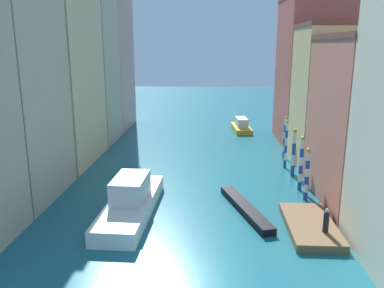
{
  "coord_description": "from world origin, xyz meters",
  "views": [
    {
      "loc": [
        2.05,
        -18.56,
        12.06
      ],
      "look_at": [
        -0.25,
        23.55,
        1.5
      ],
      "focal_mm": 36.74,
      "sensor_mm": 36.0,
      "label": 1
    }
  ],
  "objects_px": {
    "person_on_dock": "(326,221)",
    "vaporetto_white": "(131,201)",
    "mooring_pole_0": "(307,174)",
    "gondola_black": "(245,208)",
    "mooring_pole_3": "(286,144)",
    "waterfront_dock": "(310,225)",
    "mooring_pole_4": "(285,137)",
    "mooring_pole_2": "(294,152)",
    "mooring_pole_1": "(301,163)",
    "motorboat_0": "(241,126)"
  },
  "relations": [
    {
      "from": "person_on_dock",
      "to": "mooring_pole_2",
      "type": "bearing_deg",
      "value": 88.42
    },
    {
      "from": "person_on_dock",
      "to": "mooring_pole_4",
      "type": "xyz_separation_m",
      "value": [
        0.6,
        18.99,
        1.1
      ]
    },
    {
      "from": "mooring_pole_0",
      "to": "gondola_black",
      "type": "xyz_separation_m",
      "value": [
        -5.02,
        -2.61,
        -1.94
      ]
    },
    {
      "from": "person_on_dock",
      "to": "mooring_pole_0",
      "type": "relative_size",
      "value": 0.37
    },
    {
      "from": "person_on_dock",
      "to": "vaporetto_white",
      "type": "xyz_separation_m",
      "value": [
        -13.22,
        3.36,
        -0.3
      ]
    },
    {
      "from": "mooring_pole_1",
      "to": "mooring_pole_4",
      "type": "distance_m",
      "value": 10.01
    },
    {
      "from": "mooring_pole_4",
      "to": "mooring_pole_1",
      "type": "bearing_deg",
      "value": -91.91
    },
    {
      "from": "mooring_pole_3",
      "to": "gondola_black",
      "type": "height_order",
      "value": "mooring_pole_3"
    },
    {
      "from": "mooring_pole_4",
      "to": "vaporetto_white",
      "type": "bearing_deg",
      "value": -131.47
    },
    {
      "from": "mooring_pole_1",
      "to": "motorboat_0",
      "type": "height_order",
      "value": "mooring_pole_1"
    },
    {
      "from": "mooring_pole_0",
      "to": "vaporetto_white",
      "type": "xyz_separation_m",
      "value": [
        -13.48,
        -3.37,
        -1.24
      ]
    },
    {
      "from": "mooring_pole_1",
      "to": "mooring_pole_3",
      "type": "xyz_separation_m",
      "value": [
        -0.14,
        6.44,
        0.08
      ]
    },
    {
      "from": "mooring_pole_0",
      "to": "gondola_black",
      "type": "bearing_deg",
      "value": -152.52
    },
    {
      "from": "waterfront_dock",
      "to": "mooring_pole_3",
      "type": "height_order",
      "value": "mooring_pole_3"
    },
    {
      "from": "mooring_pole_3",
      "to": "gondola_black",
      "type": "distance_m",
      "value": 12.51
    },
    {
      "from": "mooring_pole_4",
      "to": "mooring_pole_2",
      "type": "bearing_deg",
      "value": -92.23
    },
    {
      "from": "mooring_pole_2",
      "to": "mooring_pole_3",
      "type": "distance_m",
      "value": 2.79
    },
    {
      "from": "mooring_pole_2",
      "to": "gondola_black",
      "type": "relative_size",
      "value": 0.55
    },
    {
      "from": "person_on_dock",
      "to": "motorboat_0",
      "type": "height_order",
      "value": "person_on_dock"
    },
    {
      "from": "mooring_pole_3",
      "to": "vaporetto_white",
      "type": "xyz_separation_m",
      "value": [
        -13.34,
        -12.06,
        -1.53
      ]
    },
    {
      "from": "vaporetto_white",
      "to": "mooring_pole_0",
      "type": "bearing_deg",
      "value": 14.05
    },
    {
      "from": "person_on_dock",
      "to": "mooring_pole_0",
      "type": "distance_m",
      "value": 6.8
    },
    {
      "from": "waterfront_dock",
      "to": "mooring_pole_2",
      "type": "xyz_separation_m",
      "value": [
        0.95,
        11.21,
        2.1
      ]
    },
    {
      "from": "person_on_dock",
      "to": "mooring_pole_3",
      "type": "height_order",
      "value": "mooring_pole_3"
    },
    {
      "from": "mooring_pole_3",
      "to": "mooring_pole_2",
      "type": "bearing_deg",
      "value": -85.26
    },
    {
      "from": "mooring_pole_0",
      "to": "mooring_pole_4",
      "type": "height_order",
      "value": "mooring_pole_4"
    },
    {
      "from": "mooring_pole_1",
      "to": "mooring_pole_0",
      "type": "bearing_deg",
      "value": -90.09
    },
    {
      "from": "person_on_dock",
      "to": "waterfront_dock",
      "type": "bearing_deg",
      "value": 112.8
    },
    {
      "from": "gondola_black",
      "to": "motorboat_0",
      "type": "distance_m",
      "value": 29.02
    },
    {
      "from": "waterfront_dock",
      "to": "mooring_pole_3",
      "type": "bearing_deg",
      "value": 87.04
    },
    {
      "from": "mooring_pole_2",
      "to": "vaporetto_white",
      "type": "xyz_separation_m",
      "value": [
        -13.57,
        -9.29,
        -1.39
      ]
    },
    {
      "from": "person_on_dock",
      "to": "motorboat_0",
      "type": "bearing_deg",
      "value": 95.4
    },
    {
      "from": "person_on_dock",
      "to": "mooring_pole_2",
      "type": "distance_m",
      "value": 12.69
    },
    {
      "from": "person_on_dock",
      "to": "vaporetto_white",
      "type": "relative_size",
      "value": 0.14
    },
    {
      "from": "mooring_pole_2",
      "to": "gondola_black",
      "type": "height_order",
      "value": "mooring_pole_2"
    },
    {
      "from": "waterfront_dock",
      "to": "mooring_pole_2",
      "type": "height_order",
      "value": "mooring_pole_2"
    },
    {
      "from": "waterfront_dock",
      "to": "motorboat_0",
      "type": "bearing_deg",
      "value": 94.56
    },
    {
      "from": "mooring_pole_0",
      "to": "gondola_black",
      "type": "relative_size",
      "value": 0.52
    },
    {
      "from": "waterfront_dock",
      "to": "vaporetto_white",
      "type": "distance_m",
      "value": 12.78
    },
    {
      "from": "mooring_pole_3",
      "to": "vaporetto_white",
      "type": "distance_m",
      "value": 18.05
    },
    {
      "from": "gondola_black",
      "to": "motorboat_0",
      "type": "relative_size",
      "value": 1.26
    },
    {
      "from": "mooring_pole_0",
      "to": "vaporetto_white",
      "type": "bearing_deg",
      "value": -165.95
    },
    {
      "from": "mooring_pole_0",
      "to": "mooring_pole_4",
      "type": "xyz_separation_m",
      "value": [
        0.34,
        12.26,
        0.16
      ]
    },
    {
      "from": "vaporetto_white",
      "to": "gondola_black",
      "type": "relative_size",
      "value": 1.34
    },
    {
      "from": "person_on_dock",
      "to": "mooring_pole_2",
      "type": "relative_size",
      "value": 0.35
    },
    {
      "from": "waterfront_dock",
      "to": "gondola_black",
      "type": "distance_m",
      "value": 4.95
    },
    {
      "from": "person_on_dock",
      "to": "motorboat_0",
      "type": "distance_m",
      "value": 33.24
    },
    {
      "from": "mooring_pole_3",
      "to": "mooring_pole_4",
      "type": "height_order",
      "value": "mooring_pole_3"
    },
    {
      "from": "motorboat_0",
      "to": "mooring_pole_4",
      "type": "bearing_deg",
      "value": -75.2
    },
    {
      "from": "mooring_pole_4",
      "to": "vaporetto_white",
      "type": "height_order",
      "value": "mooring_pole_4"
    }
  ]
}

